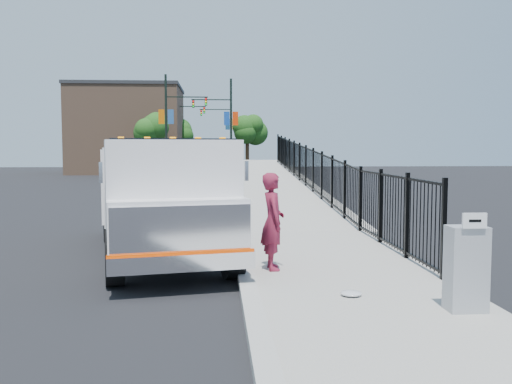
{
  "coord_description": "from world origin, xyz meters",
  "views": [
    {
      "loc": [
        -0.53,
        -11.92,
        2.52
      ],
      "look_at": [
        0.43,
        2.0,
        1.41
      ],
      "focal_mm": 40.0,
      "sensor_mm": 36.0,
      "label": 1
    }
  ],
  "objects": [
    {
      "name": "tree_0",
      "position": [
        -5.58,
        36.07,
        3.93
      ],
      "size": [
        2.38,
        2.38,
        5.19
      ],
      "color": "#382314",
      "rests_on": "ground"
    },
    {
      "name": "worker",
      "position": [
        0.55,
        -0.94,
        1.07
      ],
      "size": [
        0.51,
        0.72,
        1.9
      ],
      "primitive_type": "imported",
      "rotation": [
        0.0,
        0.0,
        1.65
      ],
      "color": "maroon",
      "rests_on": "sidewalk"
    },
    {
      "name": "utility_cabinet",
      "position": [
        3.1,
        -3.95,
        0.75
      ],
      "size": [
        0.55,
        0.4,
        1.25
      ],
      "primitive_type": "cube",
      "color": "gray",
      "rests_on": "sidewalk"
    },
    {
      "name": "truck",
      "position": [
        -1.85,
        1.28,
        1.52
      ],
      "size": [
        4.0,
        8.22,
        2.7
      ],
      "rotation": [
        0.0,
        0.0,
        0.2
      ],
      "color": "black",
      "rests_on": "ground"
    },
    {
      "name": "debris",
      "position": [
        1.62,
        -3.02,
        0.16
      ],
      "size": [
        0.34,
        0.34,
        0.09
      ],
      "primitive_type": "ellipsoid",
      "color": "silver",
      "rests_on": "sidewalk"
    },
    {
      "name": "arrow_sign",
      "position": [
        3.1,
        -4.17,
        1.48
      ],
      "size": [
        0.35,
        0.04,
        0.22
      ],
      "primitive_type": "cube",
      "color": "white",
      "rests_on": "utility_cabinet"
    },
    {
      "name": "tree_2",
      "position": [
        -4.31,
        48.07,
        3.93
      ],
      "size": [
        2.42,
        2.42,
        5.21
      ],
      "color": "#382314",
      "rests_on": "ground"
    },
    {
      "name": "tree_1",
      "position": [
        2.32,
        41.3,
        3.91
      ],
      "size": [
        2.18,
        2.18,
        5.09
      ],
      "color": "#382314",
      "rests_on": "ground"
    },
    {
      "name": "light_pole_0",
      "position": [
        -4.07,
        32.24,
        4.36
      ],
      "size": [
        3.77,
        0.22,
        8.0
      ],
      "color": "black",
      "rests_on": "ground"
    },
    {
      "name": "light_pole_2",
      "position": [
        -4.42,
        42.6,
        4.36
      ],
      "size": [
        3.77,
        0.22,
        8.0
      ],
      "color": "black",
      "rests_on": "ground"
    },
    {
      "name": "building",
      "position": [
        -9.0,
        44.0,
        4.0
      ],
      "size": [
        10.0,
        10.0,
        8.0
      ],
      "primitive_type": "cube",
      "color": "#8C664C",
      "rests_on": "ground"
    },
    {
      "name": "ramp",
      "position": [
        2.12,
        16.0,
        0.0
      ],
      "size": [
        3.95,
        24.06,
        3.19
      ],
      "primitive_type": "cube",
      "rotation": [
        0.06,
        0.0,
        0.0
      ],
      "color": "#9E998E",
      "rests_on": "ground"
    },
    {
      "name": "light_pole_3",
      "position": [
        0.65,
        46.85,
        4.36
      ],
      "size": [
        3.78,
        0.22,
        8.0
      ],
      "color": "black",
      "rests_on": "ground"
    },
    {
      "name": "sidewalk",
      "position": [
        1.93,
        -2.0,
        0.06
      ],
      "size": [
        3.55,
        12.0,
        0.12
      ],
      "primitive_type": "cube",
      "color": "#9E998E",
      "rests_on": "ground"
    },
    {
      "name": "ground",
      "position": [
        0.0,
        0.0,
        0.0
      ],
      "size": [
        120.0,
        120.0,
        0.0
      ],
      "primitive_type": "plane",
      "color": "black",
      "rests_on": "ground"
    },
    {
      "name": "curb",
      "position": [
        0.0,
        -2.0,
        0.08
      ],
      "size": [
        0.3,
        12.0,
        0.16
      ],
      "primitive_type": "cube",
      "color": "#ADAAA3",
      "rests_on": "ground"
    },
    {
      "name": "light_pole_1",
      "position": [
        0.34,
        34.64,
        4.36
      ],
      "size": [
        3.78,
        0.22,
        8.0
      ],
      "color": "black",
      "rests_on": "ground"
    },
    {
      "name": "iron_fence",
      "position": [
        3.55,
        12.0,
        0.9
      ],
      "size": [
        0.1,
        28.0,
        1.8
      ],
      "primitive_type": "cube",
      "color": "black",
      "rests_on": "ground"
    }
  ]
}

